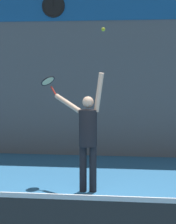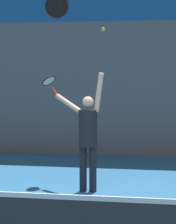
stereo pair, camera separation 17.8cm
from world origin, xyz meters
name	(u,v)px [view 1 (the left image)]	position (x,y,z in m)	size (l,w,h in m)	color
back_wall	(116,58)	(0.00, 5.01, 2.50)	(18.00, 0.10, 5.00)	slate
sponsor_banner	(116,5)	(0.00, 4.95, 3.78)	(6.46, 0.02, 0.73)	#195B9E
scoreboard_clock	(53,6)	(-1.57, 4.93, 3.78)	(0.58, 0.05, 0.58)	black
tennis_player	(88,133)	(-0.34, 1.83, 1.06)	(0.99, 0.61, 2.13)	black
tennis_racket	(48,82)	(-1.15, 2.35, 1.95)	(0.39, 0.37, 0.39)	red
tennis_ball	(103,29)	(-0.06, 1.77, 2.87)	(0.07, 0.07, 0.07)	#CCDB2D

